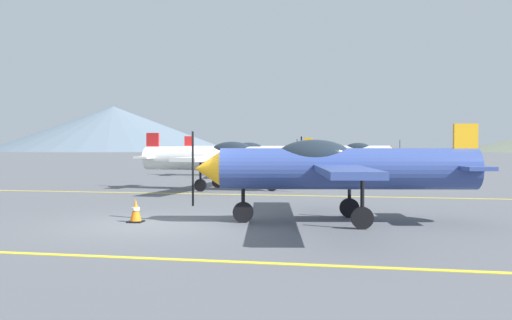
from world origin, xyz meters
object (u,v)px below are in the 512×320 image
(airplane_near, at_px, (337,167))
(airplane_mid, at_px, (219,158))
(airplane_far, at_px, (240,153))
(airplane_back, at_px, (350,152))
(traffic_cone_front, at_px, (136,211))

(airplane_near, xyz_separation_m, airplane_mid, (-5.47, 9.34, 0.00))
(airplane_far, relative_size, airplane_back, 1.00)
(airplane_far, distance_m, traffic_cone_front, 21.19)
(airplane_near, bearing_deg, traffic_cone_front, -170.41)
(airplane_back, bearing_deg, airplane_far, -128.55)
(traffic_cone_front, bearing_deg, airplane_mid, 92.66)
(airplane_mid, bearing_deg, airplane_near, -59.65)
(airplane_mid, xyz_separation_m, airplane_back, (5.16, 19.29, 0.00))
(airplane_mid, bearing_deg, airplane_far, 98.05)
(airplane_far, bearing_deg, airplane_near, -70.89)
(airplane_back, relative_size, traffic_cone_front, 14.03)
(airplane_mid, bearing_deg, traffic_cone_front, -87.34)
(airplane_far, xyz_separation_m, airplane_back, (6.69, 8.40, 0.00))
(airplane_far, xyz_separation_m, traffic_cone_front, (2.01, -21.06, -1.11))
(airplane_far, distance_m, airplane_back, 10.74)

